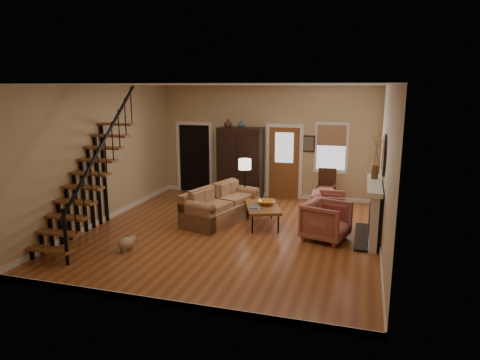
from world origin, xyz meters
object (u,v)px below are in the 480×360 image
(coffee_table, at_px, (262,216))
(floor_lamp, at_px, (245,186))
(armoire, at_px, (240,163))
(armchair_left, at_px, (326,221))
(armchair_right, at_px, (328,207))
(sofa, at_px, (221,205))
(side_chair, at_px, (326,188))

(coffee_table, height_order, floor_lamp, floor_lamp)
(armoire, relative_size, armchair_left, 2.30)
(armchair_left, height_order, armchair_right, armchair_left)
(armoire, height_order, coffee_table, armoire)
(sofa, height_order, coffee_table, sofa)
(armchair_right, xyz_separation_m, side_chair, (-0.20, 1.52, 0.14))
(coffee_table, relative_size, side_chair, 1.24)
(armoire, height_order, sofa, armoire)
(armchair_right, bearing_deg, armoire, 55.85)
(armoire, xyz_separation_m, floor_lamp, (0.57, -1.52, -0.33))
(armoire, distance_m, armchair_left, 4.15)
(sofa, distance_m, side_chair, 3.20)
(sofa, xyz_separation_m, armchair_right, (2.56, 0.65, -0.03))
(sofa, relative_size, armchair_left, 2.37)
(armoire, xyz_separation_m, side_chair, (2.55, -0.20, -0.54))
(armchair_right, height_order, floor_lamp, floor_lamp)
(sofa, height_order, side_chair, side_chair)
(coffee_table, height_order, armchair_left, armchair_left)
(coffee_table, bearing_deg, armchair_left, -19.01)
(armchair_right, distance_m, side_chair, 1.54)
(coffee_table, bearing_deg, sofa, 175.22)
(armchair_right, bearing_deg, side_chair, 5.49)
(coffee_table, bearing_deg, side_chair, 60.48)
(sofa, distance_m, coffee_table, 1.09)
(armchair_left, height_order, side_chair, side_chair)
(sofa, bearing_deg, coffee_table, 11.79)
(armoire, height_order, armchair_right, armoire)
(coffee_table, xyz_separation_m, armchair_left, (1.54, -0.53, 0.17))
(coffee_table, xyz_separation_m, armchair_right, (1.48, 0.74, 0.13))
(sofa, relative_size, armchair_right, 2.65)
(armoire, bearing_deg, armchair_left, -46.69)
(armchair_left, bearing_deg, sofa, 92.71)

